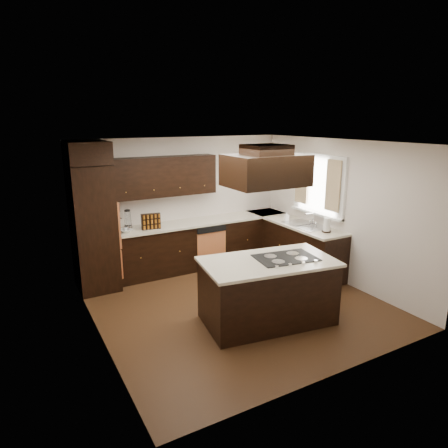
{
  "coord_description": "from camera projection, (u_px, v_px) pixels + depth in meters",
  "views": [
    {
      "loc": [
        -2.99,
        -4.95,
        2.83
      ],
      "look_at": [
        0.1,
        0.6,
        1.15
      ],
      "focal_mm": 32.0,
      "sensor_mm": 36.0,
      "label": 1
    }
  ],
  "objects": [
    {
      "name": "base_cabinets_back",
      "position": [
        191.0,
        246.0,
        7.73
      ],
      "size": [
        2.93,
        0.6,
        0.88
      ],
      "primitive_type": "cube",
      "color": "black",
      "rests_on": "floor"
    },
    {
      "name": "floor",
      "position": [
        237.0,
        304.0,
        6.31
      ],
      "size": [
        4.2,
        4.2,
        0.02
      ],
      "primitive_type": "cube",
      "color": "#53321A",
      "rests_on": "ground"
    },
    {
      "name": "upper_cabinets",
      "position": [
        163.0,
        176.0,
        7.27
      ],
      "size": [
        2.0,
        0.34,
        0.72
      ],
      "primitive_type": "cube",
      "color": "black",
      "rests_on": "wall_back"
    },
    {
      "name": "wall_oven_face",
      "position": [
        114.0,
        222.0,
        6.79
      ],
      "size": [
        0.05,
        0.62,
        0.78
      ],
      "primitive_type": "cube",
      "color": "#DD7944",
      "rests_on": "oven_column"
    },
    {
      "name": "blender_pitcher",
      "position": [
        128.0,
        218.0,
        6.94
      ],
      "size": [
        0.13,
        0.13,
        0.26
      ],
      "primitive_type": "cone",
      "color": "silver",
      "rests_on": "blender_base"
    },
    {
      "name": "cooktop",
      "position": [
        286.0,
        258.0,
        5.64
      ],
      "size": [
        0.92,
        0.68,
        0.01
      ],
      "primitive_type": "cube",
      "rotation": [
        0.0,
        0.0,
        -0.15
      ],
      "color": "black",
      "rests_on": "island_top"
    },
    {
      "name": "wall_right",
      "position": [
        341.0,
        212.0,
        6.98
      ],
      "size": [
        0.02,
        4.2,
        2.5
      ],
      "primitive_type": "cube",
      "color": "beige",
      "rests_on": "ground"
    },
    {
      "name": "range_hood",
      "position": [
        266.0,
        170.0,
        5.34
      ],
      "size": [
        1.05,
        0.72,
        0.42
      ],
      "primitive_type": "cube",
      "color": "black",
      "rests_on": "ceiling"
    },
    {
      "name": "ceiling",
      "position": [
        238.0,
        142.0,
        5.67
      ],
      "size": [
        4.2,
        4.2,
        0.02
      ],
      "primitive_type": "cube",
      "color": "white",
      "rests_on": "ground"
    },
    {
      "name": "curtain_right",
      "position": [
        302.0,
        180.0,
        7.64
      ],
      "size": [
        0.02,
        0.34,
        0.9
      ],
      "primitive_type": "cube",
      "color": "beige",
      "rests_on": "wall_right"
    },
    {
      "name": "hood_duct",
      "position": [
        266.0,
        149.0,
        5.27
      ],
      "size": [
        0.55,
        0.5,
        0.13
      ],
      "primitive_type": "cube",
      "color": "black",
      "rests_on": "ceiling"
    },
    {
      "name": "wall_front",
      "position": [
        341.0,
        273.0,
        4.21
      ],
      "size": [
        4.2,
        0.02,
        2.5
      ],
      "primitive_type": "cube",
      "color": "beige",
      "rests_on": "ground"
    },
    {
      "name": "island_top",
      "position": [
        268.0,
        262.0,
        5.55
      ],
      "size": [
        1.98,
        1.3,
        0.04
      ],
      "primitive_type": "cube",
      "rotation": [
        0.0,
        0.0,
        -0.15
      ],
      "color": "beige",
      "rests_on": "island"
    },
    {
      "name": "mixing_bowl",
      "position": [
        126.0,
        231.0,
        6.92
      ],
      "size": [
        0.24,
        0.24,
        0.06
      ],
      "primitive_type": "imported",
      "rotation": [
        0.0,
        0.0,
        0.09
      ],
      "color": "white",
      "rests_on": "countertop_back"
    },
    {
      "name": "spice_rack",
      "position": [
        151.0,
        221.0,
        7.09
      ],
      "size": [
        0.35,
        0.13,
        0.28
      ],
      "primitive_type": "cube",
      "rotation": [
        0.0,
        0.0,
        -0.14
      ],
      "color": "black",
      "rests_on": "countertop_back"
    },
    {
      "name": "island",
      "position": [
        268.0,
        292.0,
        5.67
      ],
      "size": [
        1.91,
        1.23,
        0.88
      ],
      "primitive_type": "cube",
      "rotation": [
        0.0,
        0.0,
        -0.15
      ],
      "color": "black",
      "rests_on": "floor"
    },
    {
      "name": "blender_base",
      "position": [
        128.0,
        228.0,
        6.98
      ],
      "size": [
        0.15,
        0.15,
        0.1
      ],
      "primitive_type": "cylinder",
      "color": "silver",
      "rests_on": "countertop_back"
    },
    {
      "name": "wall_left",
      "position": [
        93.0,
        249.0,
        4.99
      ],
      "size": [
        0.02,
        4.2,
        2.5
      ],
      "primitive_type": "cube",
      "color": "beige",
      "rests_on": "ground"
    },
    {
      "name": "curtain_left",
      "position": [
        333.0,
        186.0,
        6.93
      ],
      "size": [
        0.02,
        0.34,
        0.9
      ],
      "primitive_type": "cube",
      "color": "beige",
      "rests_on": "wall_right"
    },
    {
      "name": "base_cabinets_right",
      "position": [
        292.0,
        245.0,
        7.8
      ],
      "size": [
        0.6,
        2.4,
        0.88
      ],
      "primitive_type": "cube",
      "color": "black",
      "rests_on": "floor"
    },
    {
      "name": "window_frame",
      "position": [
        319.0,
        185.0,
        7.33
      ],
      "size": [
        0.06,
        1.32,
        1.12
      ],
      "primitive_type": "cube",
      "color": "white",
      "rests_on": "wall_right"
    },
    {
      "name": "window_pane",
      "position": [
        320.0,
        185.0,
        7.34
      ],
      "size": [
        0.0,
        1.2,
        1.0
      ],
      "primitive_type": "cube",
      "color": "white",
      "rests_on": "wall_right"
    },
    {
      "name": "paper_towel",
      "position": [
        327.0,
        225.0,
        6.9
      ],
      "size": [
        0.15,
        0.15,
        0.26
      ],
      "primitive_type": "cylinder",
      "rotation": [
        0.0,
        0.0,
        0.32
      ],
      "color": "white",
      "rests_on": "countertop_right"
    },
    {
      "name": "countertop_right",
      "position": [
        293.0,
        222.0,
        7.68
      ],
      "size": [
        0.63,
        2.4,
        0.04
      ],
      "primitive_type": "cube",
      "color": "beige",
      "rests_on": "base_cabinets_right"
    },
    {
      "name": "soap_bottle",
      "position": [
        287.0,
        216.0,
        7.69
      ],
      "size": [
        0.09,
        0.09,
        0.17
      ],
      "primitive_type": "imported",
      "rotation": [
        0.0,
        0.0,
        -0.2
      ],
      "color": "white",
      "rests_on": "countertop_right"
    },
    {
      "name": "wall_back",
      "position": [
        182.0,
        202.0,
        7.77
      ],
      "size": [
        4.2,
        0.02,
        2.5
      ],
      "primitive_type": "cube",
      "color": "beige",
      "rests_on": "ground"
    },
    {
      "name": "dishwasher_front",
      "position": [
        211.0,
        250.0,
        7.63
      ],
      "size": [
        0.6,
        0.05,
        0.72
      ],
      "primitive_type": "cube",
      "color": "#DD7944",
      "rests_on": "floor"
    },
    {
      "name": "sink_rim",
      "position": [
        305.0,
        225.0,
        7.38
      ],
      "size": [
        0.52,
        0.84,
        0.01
      ],
      "primitive_type": "cube",
      "color": "silver",
      "rests_on": "countertop_right"
    },
    {
      "name": "countertop_back",
      "position": [
        191.0,
        223.0,
        7.6
      ],
      "size": [
        2.93,
        0.63,
        0.04
      ],
      "primitive_type": "cube",
      "color": "beige",
      "rests_on": "base_cabinets_back"
    },
    {
      "name": "oven_column",
      "position": [
        94.0,
        228.0,
        6.64
      ],
      "size": [
        0.65,
        0.75,
        2.12
      ],
      "primitive_type": "cube",
      "color": "black",
      "rests_on": "floor"
    }
  ]
}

